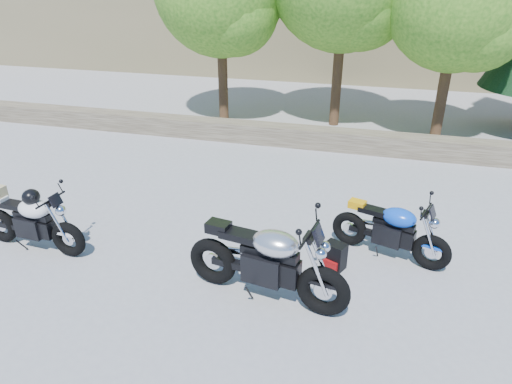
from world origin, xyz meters
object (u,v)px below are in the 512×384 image
blue_bike (391,231)px  backpack (335,256)px  white_bike (31,220)px  silver_bike (267,262)px

blue_bike → backpack: 0.99m
blue_bike → backpack: blue_bike is taller
blue_bike → backpack: size_ratio=4.37×
blue_bike → white_bike: bearing=-149.7°
silver_bike → backpack: silver_bike is taller
silver_bike → blue_bike: silver_bike is taller
silver_bike → blue_bike: bearing=52.1°
backpack → silver_bike: bearing=-106.2°
blue_bike → silver_bike: bearing=-119.6°
silver_bike → backpack: bearing=58.2°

